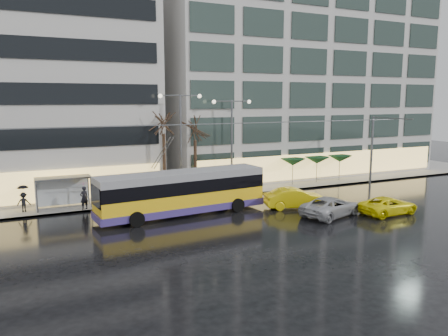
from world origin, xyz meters
TOP-DOWN VIEW (x-y plane):
  - ground at (0.00, 0.00)m, footprint 140.00×140.00m
  - sidewalk at (2.00, 14.00)m, footprint 80.00×10.00m
  - kerb at (2.00, 9.05)m, footprint 80.00×0.10m
  - building_right at (19.00, 19.00)m, footprint 32.00×14.00m
  - trolleybus at (0.01, 5.03)m, footprint 13.20×5.38m
  - catenary at (1.00, 7.94)m, footprint 42.24×5.12m
  - bus_shelter at (-8.38, 10.69)m, footprint 4.20×1.60m
  - street_lamp_near at (2.00, 10.80)m, footprint 3.96×0.36m
  - street_lamp_far at (7.00, 10.80)m, footprint 3.96×0.36m
  - tree_a at (0.50, 11.00)m, footprint 3.20×3.20m
  - tree_b at (3.50, 11.20)m, footprint 3.20×3.20m
  - parasol_a at (14.00, 11.00)m, footprint 2.50×2.50m
  - parasol_b at (17.00, 11.00)m, footprint 2.50×2.50m
  - parasol_c at (20.00, 11.00)m, footprint 2.50×2.50m
  - taxi_b at (8.96, 3.15)m, footprint 5.25×3.03m
  - taxi_c at (14.35, -1.46)m, footprint 4.91×2.41m
  - sedan_silver at (10.02, -0.05)m, footprint 5.80×3.87m
  - pedestrian_a at (-6.60, 9.40)m, footprint 1.24×1.25m
  - pedestrian_b at (-3.90, 11.57)m, footprint 0.94×0.88m
  - pedestrian_c at (-10.92, 10.53)m, footprint 1.08×0.97m

SIDE VIEW (x-z plane):
  - ground at x=0.00m, z-range 0.00..0.00m
  - sidewalk at x=2.00m, z-range 0.00..0.15m
  - kerb at x=2.00m, z-range 0.00..0.15m
  - taxi_c at x=14.35m, z-range 0.00..1.34m
  - sedan_silver at x=10.02m, z-range 0.00..1.48m
  - taxi_b at x=8.96m, z-range 0.00..1.64m
  - pedestrian_b at x=-3.90m, z-range 0.15..1.68m
  - pedestrian_c at x=-10.92m, z-range 0.22..2.33m
  - pedestrian_a at x=-6.60m, z-range 0.48..2.67m
  - trolleybus at x=0.01m, z-range -1.39..4.66m
  - bus_shelter at x=-8.38m, z-range 0.71..3.22m
  - parasol_a at x=14.00m, z-range 1.12..3.77m
  - parasol_b at x=17.00m, z-range 1.12..3.77m
  - parasol_c at x=20.00m, z-range 1.12..3.77m
  - catenary at x=1.00m, z-range 0.75..7.75m
  - street_lamp_far at x=7.00m, z-range 1.45..9.98m
  - street_lamp_near at x=2.00m, z-range 1.48..10.51m
  - tree_b at x=3.50m, z-range 2.55..10.25m
  - tree_a at x=0.50m, z-range 2.89..11.29m
  - building_right at x=19.00m, z-range 0.15..25.15m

